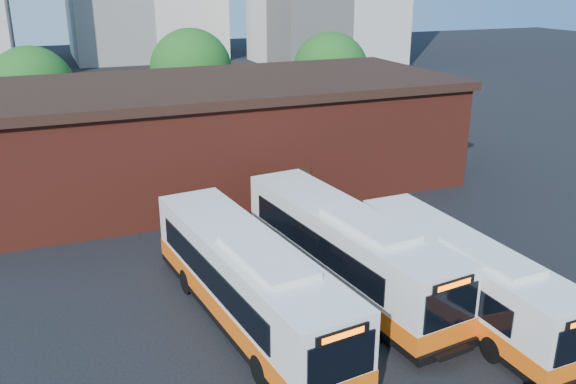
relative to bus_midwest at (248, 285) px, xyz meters
name	(u,v)px	position (x,y,z in m)	size (l,w,h in m)	color
ground	(382,362)	(3.33, -3.98, -1.58)	(220.00, 220.00, 0.00)	black
bus_midwest	(248,285)	(0.00, 0.00, 0.00)	(4.05, 12.93, 3.47)	white
bus_mideast	(345,252)	(4.58, 1.23, -0.01)	(4.05, 12.88, 3.46)	white
bus_east	(462,279)	(7.72, -2.25, -0.18)	(2.65, 11.36, 3.07)	white
depot_building	(215,133)	(3.33, 16.02, 1.68)	(28.60, 12.60, 6.40)	maroon
tree_west	(32,89)	(-6.67, 28.02, 3.07)	(6.00, 6.00, 7.65)	#382314
tree_mid	(191,70)	(5.33, 30.02, 3.50)	(6.56, 6.56, 8.36)	#382314
tree_east	(330,70)	(16.33, 27.02, 3.25)	(6.24, 6.24, 7.96)	#382314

